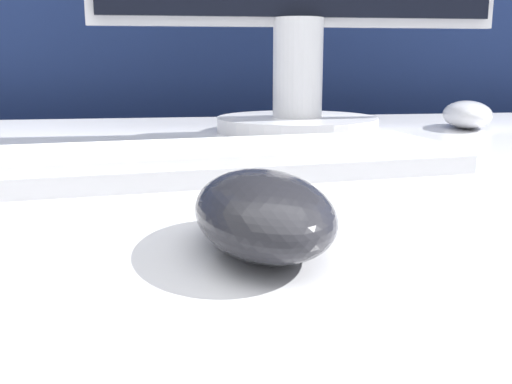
# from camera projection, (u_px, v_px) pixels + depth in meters

# --- Properties ---
(partition_panel) EXTENTS (5.00, 0.03, 1.38)m
(partition_panel) POSITION_uv_depth(u_px,v_px,m) (166.00, 118.00, 1.16)
(partition_panel) COLOR navy
(partition_panel) RESTS_ON ground_plane
(computer_mouse_near) EXTENTS (0.08, 0.13, 0.04)m
(computer_mouse_near) POSITION_uv_depth(u_px,v_px,m) (267.00, 211.00, 0.31)
(computer_mouse_near) COLOR #232328
(computer_mouse_near) RESTS_ON desk
(keyboard) EXTENTS (0.45, 0.19, 0.02)m
(keyboard) POSITION_uv_depth(u_px,v_px,m) (215.00, 160.00, 0.53)
(keyboard) COLOR silver
(keyboard) RESTS_ON desk
(computer_mouse_far) EXTENTS (0.11, 0.14, 0.04)m
(computer_mouse_far) POSITION_uv_depth(u_px,v_px,m) (468.00, 114.00, 0.87)
(computer_mouse_far) COLOR silver
(computer_mouse_far) RESTS_ON desk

